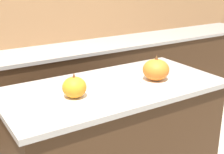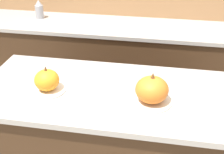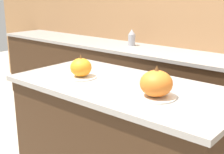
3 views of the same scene
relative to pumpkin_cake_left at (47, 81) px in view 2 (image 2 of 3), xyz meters
name	(u,v)px [view 2 (image 2 of 3)]	position (x,y,z in m)	size (l,w,h in m)	color
kitchen_island	(103,148)	(0.33, 0.07, -0.53)	(1.55, 0.77, 0.93)	#382314
back_counter	(128,67)	(0.33, 1.34, -0.55)	(6.00, 0.60, 0.90)	#382314
pumpkin_cake_left	(47,81)	(0.00, 0.00, 0.00)	(0.22, 0.22, 0.17)	silver
pumpkin_cake_right	(152,90)	(0.63, -0.02, 0.01)	(0.24, 0.24, 0.19)	silver
bottle_tall	(39,9)	(-0.62, 1.42, -0.01)	(0.08, 0.08, 0.19)	#99999E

